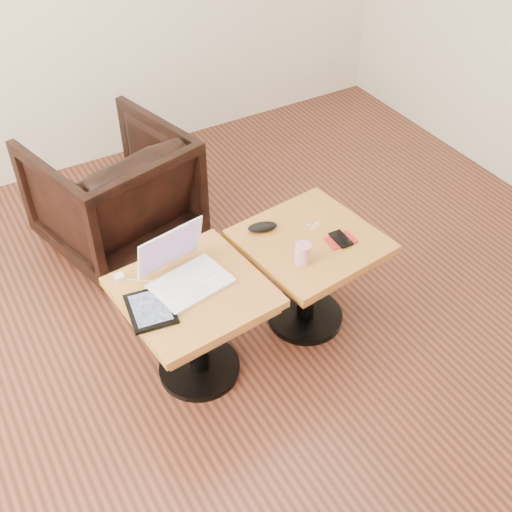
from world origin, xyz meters
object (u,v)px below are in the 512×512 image
side_table_left (194,311)px  side_table_right (309,260)px  laptop (184,272)px  striped_cup (303,253)px  armchair (113,192)px

side_table_left → side_table_right: 0.63m
laptop → side_table_left: bearing=-97.3°
laptop → striped_cup: laptop is taller
side_table_left → side_table_right: same height
side_table_left → laptop: bearing=87.7°
laptop → striped_cup: 0.53m
side_table_left → armchair: bearing=82.7°
side_table_right → armchair: size_ratio=0.85×
armchair → side_table_right: bearing=104.3°
striped_cup → side_table_left: bearing=170.4°
side_table_left → laptop: size_ratio=1.76×
side_table_right → side_table_left: bearing=175.8°
laptop → striped_cup: (0.51, -0.15, 0.00)m
striped_cup → armchair: bearing=111.3°
striped_cup → armchair: (-0.47, 1.21, -0.24)m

